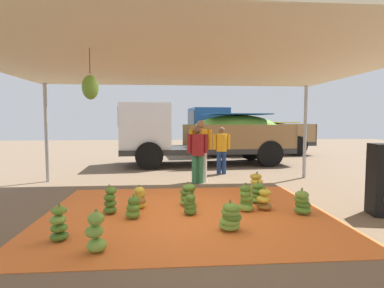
% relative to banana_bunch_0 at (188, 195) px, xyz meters
% --- Properties ---
extents(ground_plane, '(40.00, 40.00, 0.00)m').
position_rel_banana_bunch_0_xyz_m(ground_plane, '(-0.05, 2.52, -0.22)').
color(ground_plane, brown).
extents(tarp_orange, '(5.25, 4.18, 0.01)m').
position_rel_banana_bunch_0_xyz_m(tarp_orange, '(-0.05, -0.48, -0.21)').
color(tarp_orange, orange).
rests_on(tarp_orange, ground).
extents(tent_canopy, '(8.00, 7.00, 2.85)m').
position_rel_banana_bunch_0_xyz_m(tent_canopy, '(-0.06, -0.57, 2.55)').
color(tent_canopy, '#9EA0A5').
rests_on(tent_canopy, ground).
extents(banana_bunch_0, '(0.46, 0.46, 0.50)m').
position_rel_banana_bunch_0_xyz_m(banana_bunch_0, '(0.00, 0.00, 0.00)').
color(banana_bunch_0, '#75A83D').
rests_on(banana_bunch_0, tarp_orange).
extents(banana_bunch_1, '(0.43, 0.44, 0.48)m').
position_rel_banana_bunch_0_xyz_m(banana_bunch_1, '(2.08, -0.70, -0.01)').
color(banana_bunch_1, '#518428').
rests_on(banana_bunch_1, tarp_orange).
extents(banana_bunch_2, '(0.40, 0.43, 0.47)m').
position_rel_banana_bunch_0_xyz_m(banana_bunch_2, '(1.49, 0.12, -0.02)').
color(banana_bunch_2, '#60932D').
rests_on(banana_bunch_2, tarp_orange).
extents(banana_bunch_3, '(0.35, 0.34, 0.43)m').
position_rel_banana_bunch_0_xyz_m(banana_bunch_3, '(-1.01, -0.73, -0.03)').
color(banana_bunch_3, '#60932D').
rests_on(banana_bunch_3, tarp_orange).
extents(banana_bunch_4, '(0.48, 0.48, 0.48)m').
position_rel_banana_bunch_0_xyz_m(banana_bunch_4, '(0.58, -1.43, -0.01)').
color(banana_bunch_4, '#75A83D').
rests_on(banana_bunch_4, tarp_orange).
extents(banana_bunch_5, '(0.34, 0.33, 0.56)m').
position_rel_banana_bunch_0_xyz_m(banana_bunch_5, '(-1.35, -2.06, 0.03)').
color(banana_bunch_5, '#75A83D').
rests_on(banana_bunch_5, tarp_orange).
extents(banana_bunch_6, '(0.35, 0.36, 0.55)m').
position_rel_banana_bunch_0_xyz_m(banana_bunch_6, '(-1.48, -0.41, 0.02)').
color(banana_bunch_6, '#477523').
rests_on(banana_bunch_6, tarp_orange).
extents(banana_bunch_7, '(0.36, 0.40, 0.55)m').
position_rel_banana_bunch_0_xyz_m(banana_bunch_7, '(1.08, -0.45, 0.02)').
color(banana_bunch_7, '#75A83D').
rests_on(banana_bunch_7, tarp_orange).
extents(banana_bunch_8, '(0.34, 0.34, 0.42)m').
position_rel_banana_bunch_0_xyz_m(banana_bunch_8, '(-0.00, -0.59, -0.03)').
color(banana_bunch_8, '#477523').
rests_on(banana_bunch_8, tarp_orange).
extents(banana_bunch_9, '(0.39, 0.39, 0.53)m').
position_rel_banana_bunch_0_xyz_m(banana_bunch_9, '(1.68, 0.85, 0.01)').
color(banana_bunch_9, gold).
rests_on(banana_bunch_9, tarp_orange).
extents(banana_bunch_10, '(0.38, 0.36, 0.46)m').
position_rel_banana_bunch_0_xyz_m(banana_bunch_10, '(1.45, -0.39, -0.02)').
color(banana_bunch_10, '#996628').
rests_on(banana_bunch_10, tarp_orange).
extents(banana_bunch_11, '(0.36, 0.34, 0.47)m').
position_rel_banana_bunch_0_xyz_m(banana_bunch_11, '(-0.96, -0.11, -0.01)').
color(banana_bunch_11, gold).
rests_on(banana_bunch_11, tarp_orange).
extents(banana_bunch_12, '(0.32, 0.34, 0.55)m').
position_rel_banana_bunch_0_xyz_m(banana_bunch_12, '(-1.96, -1.64, 0.02)').
color(banana_bunch_12, '#477523').
rests_on(banana_bunch_12, tarp_orange).
extents(cargo_truck_main, '(6.82, 2.76, 2.40)m').
position_rel_banana_bunch_0_xyz_m(cargo_truck_main, '(0.96, 5.95, 1.04)').
color(cargo_truck_main, '#2D2D2D').
rests_on(cargo_truck_main, ground).
extents(cargo_truck_far, '(6.46, 2.85, 2.40)m').
position_rel_banana_bunch_0_xyz_m(cargo_truck_far, '(3.56, 9.33, 0.96)').
color(cargo_truck_far, '#2D2D2D').
rests_on(cargo_truck_far, ground).
extents(worker_0, '(0.59, 0.36, 1.60)m').
position_rel_banana_bunch_0_xyz_m(worker_0, '(0.42, 2.25, 0.72)').
color(worker_0, '#337A4C').
rests_on(worker_0, ground).
extents(worker_1, '(0.64, 0.39, 1.76)m').
position_rel_banana_bunch_0_xyz_m(worker_1, '(0.52, 2.43, 0.81)').
color(worker_1, silver).
rests_on(worker_1, ground).
extents(worker_2, '(0.56, 0.35, 1.54)m').
position_rel_banana_bunch_0_xyz_m(worker_2, '(1.34, 3.66, 0.68)').
color(worker_2, navy).
rests_on(worker_2, ground).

